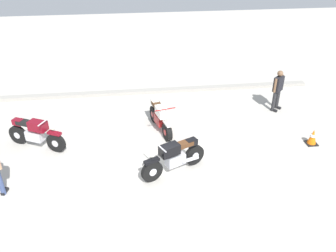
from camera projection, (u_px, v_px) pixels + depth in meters
ground_plane at (157, 154)px, 10.95m from camera, size 40.00×40.00×0.00m
curb_edge at (147, 91)px, 14.86m from camera, size 14.00×0.30×0.15m
motorcycle_black_cruiser at (174, 157)px, 9.93m from camera, size 1.94×1.03×1.09m
motorcycle_cream_vintage at (160, 118)px, 12.01m from camera, size 0.76×1.93×1.07m
motorcycle_maroon_cruiser at (35, 133)px, 11.06m from camera, size 1.92×1.06×1.09m
person_in_black_shirt at (278, 88)px, 13.16m from camera, size 0.54×0.52×1.59m
traffic_cone at (313, 137)px, 11.35m from camera, size 0.36×0.36×0.53m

